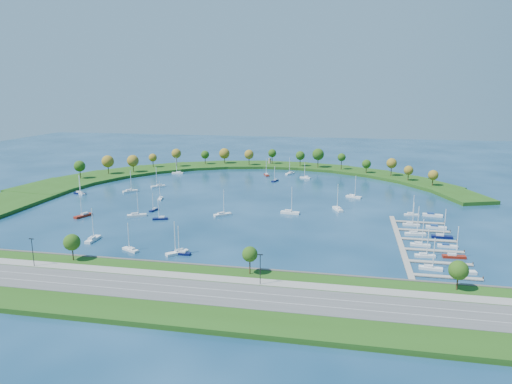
% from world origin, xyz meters
% --- Properties ---
extents(ground, '(700.00, 700.00, 0.00)m').
position_xyz_m(ground, '(0.00, 0.00, 0.00)').
color(ground, '#072640').
rests_on(ground, ground).
extents(south_shoreline, '(420.00, 43.10, 11.60)m').
position_xyz_m(south_shoreline, '(0.03, -122.88, 1.00)').
color(south_shoreline, '#214813').
rests_on(south_shoreline, ground).
extents(breakwater, '(286.74, 247.64, 2.00)m').
position_xyz_m(breakwater, '(-46.33, 48.72, 0.99)').
color(breakwater, '#214813').
rests_on(breakwater, ground).
extents(breakwater_trees, '(237.72, 93.77, 14.66)m').
position_xyz_m(breakwater_trees, '(-23.04, 86.14, 10.51)').
color(breakwater_trees, '#382314').
rests_on(breakwater_trees, breakwater).
extents(harbor_tower, '(2.60, 2.60, 4.33)m').
position_xyz_m(harbor_tower, '(-6.32, 119.97, 4.22)').
color(harbor_tower, gray).
rests_on(harbor_tower, breakwater).
extents(dock_system, '(24.28, 82.00, 1.60)m').
position_xyz_m(dock_system, '(85.30, -61.00, 0.35)').
color(dock_system, gray).
rests_on(dock_system, ground).
extents(moored_boat_0, '(8.53, 3.34, 12.21)m').
position_xyz_m(moored_boat_0, '(-67.31, 71.83, 0.91)').
color(moored_boat_0, white).
rests_on(moored_boat_0, ground).
extents(moored_boat_1, '(3.61, 7.65, 10.84)m').
position_xyz_m(moored_boat_1, '(-48.06, -7.39, 0.87)').
color(moored_boat_1, white).
rests_on(moored_boat_1, ground).
extents(moored_boat_2, '(8.53, 7.60, 13.17)m').
position_xyz_m(moored_boat_2, '(-4.41, -33.59, 0.94)').
color(moored_boat_2, white).
rests_on(moored_boat_2, ground).
extents(moored_boat_3, '(5.94, 9.68, 13.78)m').
position_xyz_m(moored_boat_3, '(51.66, -11.91, 0.96)').
color(moored_boat_3, white).
rests_on(moored_boat_3, ground).
extents(moored_boat_4, '(7.72, 6.11, 11.47)m').
position_xyz_m(moored_boat_4, '(-99.83, -4.21, 0.89)').
color(moored_boat_4, white).
rests_on(moored_boat_4, ground).
extents(moored_boat_5, '(8.25, 8.16, 13.33)m').
position_xyz_m(moored_boat_5, '(-73.71, 7.31, 0.95)').
color(moored_boat_5, white).
rests_on(moored_boat_5, ground).
extents(moored_boat_6, '(5.48, 8.60, 12.29)m').
position_xyz_m(moored_boat_6, '(-1.43, 76.87, 0.91)').
color(moored_boat_6, maroon).
rests_on(moored_boat_6, ground).
extents(moored_boat_7, '(7.56, 4.32, 10.72)m').
position_xyz_m(moored_boat_7, '(-32.02, -46.12, 0.87)').
color(moored_boat_7, '#090E3C').
rests_on(moored_boat_7, ground).
extents(moored_boat_8, '(2.79, 9.39, 13.74)m').
position_xyz_m(moored_boat_8, '(-47.12, -81.58, 0.96)').
color(moored_boat_8, white).
rests_on(moored_boat_8, ground).
extents(moored_boat_9, '(9.39, 6.56, 13.58)m').
position_xyz_m(moored_boat_9, '(-45.65, -43.23, 0.96)').
color(moored_boat_9, white).
rests_on(moored_boat_9, ground).
extents(moored_boat_10, '(8.24, 4.12, 11.66)m').
position_xyz_m(moored_boat_10, '(-100.84, -3.69, 0.90)').
color(moored_boat_10, '#090E3C').
rests_on(moored_boat_10, ground).
extents(moored_boat_11, '(5.93, 9.71, 13.82)m').
position_xyz_m(moored_boat_11, '(-71.18, -48.91, 0.96)').
color(moored_boat_11, maroon).
rests_on(moored_boat_11, ground).
extents(moored_boat_12, '(8.09, 8.04, 13.10)m').
position_xyz_m(moored_boat_12, '(-6.91, -89.93, 0.94)').
color(moored_boat_12, white).
rests_on(moored_boat_12, ground).
extents(moored_boat_13, '(9.69, 3.61, 13.92)m').
position_xyz_m(moored_boat_13, '(28.07, -23.37, 0.97)').
color(moored_boat_13, white).
rests_on(moored_boat_13, ground).
extents(moored_boat_14, '(9.22, 5.43, 13.09)m').
position_xyz_m(moored_boat_14, '(59.91, 18.48, 0.94)').
color(moored_boat_14, white).
rests_on(moored_boat_14, ground).
extents(moored_boat_15, '(7.69, 2.19, 11.29)m').
position_xyz_m(moored_boat_15, '(-5.54, -90.00, 0.89)').
color(moored_boat_15, '#090E3C').
rests_on(moored_boat_15, ground).
extents(moored_boat_16, '(4.29, 7.33, 10.41)m').
position_xyz_m(moored_boat_16, '(7.91, 57.07, 0.86)').
color(moored_boat_16, '#090E3C').
rests_on(moored_boat_16, ground).
extents(moored_boat_17, '(6.47, 8.43, 12.43)m').
position_xyz_m(moored_boat_17, '(14.54, 86.37, 0.92)').
color(moored_boat_17, white).
rests_on(moored_boat_17, ground).
extents(moored_boat_18, '(8.47, 7.67, 13.16)m').
position_xyz_m(moored_boat_18, '(-62.59, 24.05, 0.94)').
color(moored_boat_18, white).
rests_on(moored_boat_18, ground).
extents(moored_boat_19, '(3.16, 6.64, 9.41)m').
position_xyz_m(moored_boat_19, '(-41.72, -31.21, 0.84)').
color(moored_boat_19, '#090E3C').
rests_on(moored_boat_19, ground).
extents(moored_boat_20, '(7.77, 4.36, 11.02)m').
position_xyz_m(moored_boat_20, '(27.16, 71.97, 0.88)').
color(moored_boat_20, white).
rests_on(moored_boat_20, ground).
extents(moored_boat_21, '(7.79, 5.27, 11.21)m').
position_xyz_m(moored_boat_21, '(-26.21, -90.03, 0.88)').
color(moored_boat_21, white).
rests_on(moored_boat_21, ground).
extents(docked_boat_0, '(8.17, 3.24, 11.69)m').
position_xyz_m(docked_boat_0, '(85.52, -87.38, 0.90)').
color(docked_boat_0, white).
rests_on(docked_boat_0, ground).
extents(docked_boat_1, '(8.58, 3.40, 1.70)m').
position_xyz_m(docked_boat_1, '(95.98, -89.03, 0.63)').
color(docked_boat_1, white).
rests_on(docked_boat_1, ground).
extents(docked_boat_2, '(7.57, 2.67, 10.92)m').
position_xyz_m(docked_boat_2, '(85.53, -74.72, 0.88)').
color(docked_boat_2, white).
rests_on(docked_boat_2, ground).
extents(docked_boat_3, '(8.48, 2.78, 12.31)m').
position_xyz_m(docked_boat_3, '(96.02, -73.63, 0.92)').
color(docked_boat_3, maroon).
rests_on(docked_boat_3, ground).
extents(docked_boat_4, '(7.86, 2.88, 11.30)m').
position_xyz_m(docked_boat_4, '(85.53, -62.10, 0.89)').
color(docked_boat_4, white).
rests_on(docked_boat_4, ground).
extents(docked_boat_5, '(7.80, 2.87, 1.56)m').
position_xyz_m(docked_boat_5, '(95.99, -61.51, 0.57)').
color(docked_boat_5, white).
rests_on(docked_boat_5, ground).
extents(docked_boat_6, '(8.95, 3.63, 12.78)m').
position_xyz_m(docked_boat_6, '(85.51, -47.69, 0.93)').
color(docked_boat_6, white).
rests_on(docked_boat_6, ground).
extents(docked_boat_7, '(8.59, 2.45, 12.61)m').
position_xyz_m(docked_boat_7, '(96.01, -49.58, 0.92)').
color(docked_boat_7, '#090E3C').
rests_on(docked_boat_7, ground).
extents(docked_boat_8, '(7.56, 2.30, 11.03)m').
position_xyz_m(docked_boat_8, '(85.53, -33.51, 0.88)').
color(docked_boat_8, white).
rests_on(docked_boat_8, ground).
extents(docked_boat_9, '(9.08, 3.69, 1.80)m').
position_xyz_m(docked_boat_9, '(95.97, -35.76, 0.66)').
color(docked_boat_9, white).
rests_on(docked_boat_9, ground).
extents(docked_boat_10, '(7.34, 2.89, 10.50)m').
position_xyz_m(docked_boat_10, '(87.94, -15.27, 0.87)').
color(docked_boat_10, white).
rests_on(docked_boat_10, ground).
extents(docked_boat_11, '(9.79, 4.08, 1.94)m').
position_xyz_m(docked_boat_11, '(97.86, -14.54, 0.71)').
color(docked_boat_11, white).
rests_on(docked_boat_11, ground).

